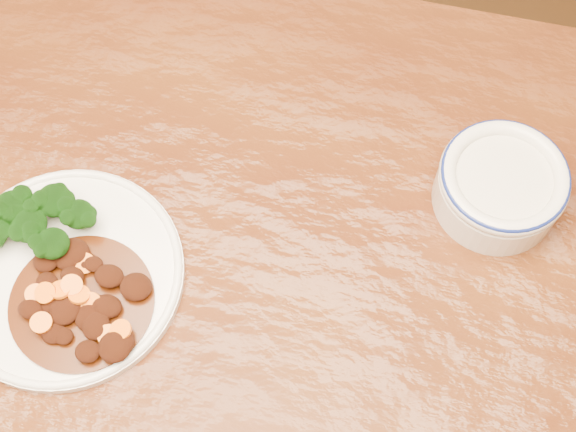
# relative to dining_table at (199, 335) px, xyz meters

# --- Properties ---
(dining_table) EXTENTS (1.52, 0.93, 0.75)m
(dining_table) POSITION_rel_dining_table_xyz_m (0.00, 0.00, 0.00)
(dining_table) COLOR #592C0F
(dining_table) RESTS_ON ground
(dinner_plate) EXTENTS (0.24, 0.24, 0.02)m
(dinner_plate) POSITION_rel_dining_table_xyz_m (-0.13, 0.00, 0.09)
(dinner_plate) COLOR white
(dinner_plate) RESTS_ON dining_table
(broccoli_florets) EXTENTS (0.11, 0.09, 0.04)m
(broccoli_florets) POSITION_rel_dining_table_xyz_m (-0.18, 0.04, 0.12)
(broccoli_florets) COLOR #659D51
(broccoli_florets) RESTS_ON dinner_plate
(mince_stew) EXTENTS (0.15, 0.15, 0.03)m
(mince_stew) POSITION_rel_dining_table_xyz_m (-0.10, -0.02, 0.10)
(mince_stew) COLOR #481907
(mince_stew) RESTS_ON dinner_plate
(dip_bowl) EXTENTS (0.13, 0.13, 0.06)m
(dip_bowl) POSITION_rel_dining_table_xyz_m (0.28, 0.20, 0.11)
(dip_bowl) COLOR silver
(dip_bowl) RESTS_ON dining_table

